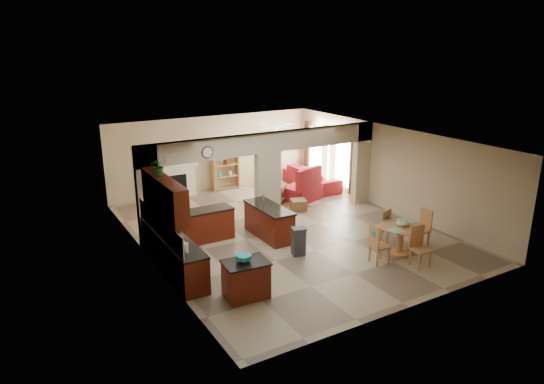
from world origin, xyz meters
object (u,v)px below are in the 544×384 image
kitchen_island (246,279)px  dining_table (400,236)px  sofa (312,178)px  armchair (273,194)px

kitchen_island → dining_table: (4.54, -0.03, 0.09)m
kitchen_island → sofa: kitchen_island is taller
sofa → armchair: bearing=112.8°
kitchen_island → dining_table: bearing=4.1°
kitchen_island → armchair: bearing=58.8°
kitchen_island → armchair: kitchen_island is taller
kitchen_island → dining_table: 4.54m
sofa → armchair: sofa is taller
kitchen_island → sofa: (6.07, 6.21, -0.04)m
dining_table → armchair: 5.39m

